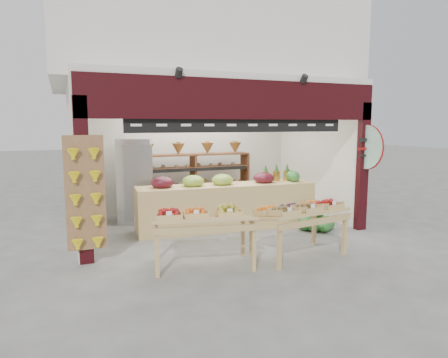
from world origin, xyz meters
TOP-DOWN VIEW (x-y plane):
  - ground at (0.00, 0.00)m, footprint 60.00×60.00m
  - shop_structure at (0.00, 1.61)m, footprint 6.36×5.12m
  - banana_board at (-2.73, -1.17)m, footprint 0.60×0.15m
  - gift_sign at (2.75, -1.15)m, footprint 0.04×0.93m
  - back_shelving at (-0.07, 1.65)m, footprint 2.83×0.46m
  - refrigerator at (-1.53, 1.41)m, footprint 0.91×0.91m
  - cardboard_stack at (-1.26, 0.45)m, footprint 0.98×0.71m
  - mid_counter at (0.15, 0.09)m, footprint 3.85×1.00m
  - display_table_left at (-1.14, -1.78)m, footprint 1.71×1.18m
  - display_table_right at (0.60, -2.02)m, footprint 1.63×1.06m
  - watermelon_pile at (1.84, -0.70)m, footprint 0.75×0.77m

SIDE VIEW (x-z plane):
  - ground at x=0.00m, z-range 0.00..0.00m
  - watermelon_pile at x=1.84m, z-range -0.07..0.52m
  - cardboard_stack at x=-1.26m, z-range -0.09..0.57m
  - mid_counter at x=0.15m, z-range -0.07..1.11m
  - display_table_left at x=-1.14m, z-range 0.26..1.26m
  - display_table_right at x=0.60m, z-range 0.28..1.26m
  - refrigerator at x=-1.53m, z-range 0.00..1.90m
  - back_shelving at x=-0.07m, z-range 0.19..1.95m
  - banana_board at x=-2.73m, z-range 0.22..2.02m
  - gift_sign at x=2.75m, z-range 1.29..2.21m
  - shop_structure at x=0.00m, z-range 1.22..6.62m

